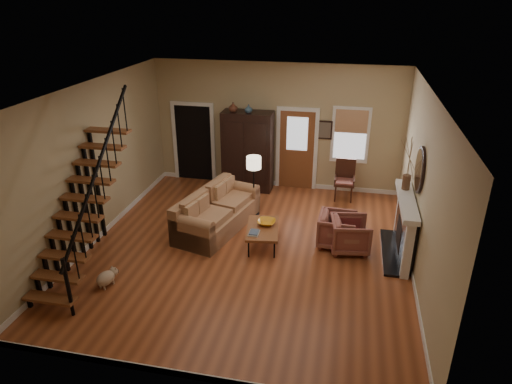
% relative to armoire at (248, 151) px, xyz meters
% --- Properties ---
extents(room, '(7.00, 7.33, 3.30)m').
position_rel_armoire_xyz_m(room, '(0.29, -1.39, 0.46)').
color(room, '#994A27').
rests_on(room, ground).
extents(staircase, '(0.94, 2.80, 3.20)m').
position_rel_armoire_xyz_m(staircase, '(-2.08, -4.45, 0.55)').
color(staircase, brown).
rests_on(staircase, ground).
extents(fireplace, '(0.33, 1.95, 2.30)m').
position_rel_armoire_xyz_m(fireplace, '(3.83, -2.65, -0.31)').
color(fireplace, black).
rests_on(fireplace, ground).
extents(armoire, '(1.30, 0.60, 2.10)m').
position_rel_armoire_xyz_m(armoire, '(0.00, 0.00, 0.00)').
color(armoire, black).
rests_on(armoire, ground).
extents(vase_a, '(0.24, 0.24, 0.25)m').
position_rel_armoire_xyz_m(vase_a, '(-0.35, -0.10, 1.17)').
color(vase_a, '#4C2619').
rests_on(vase_a, armoire).
extents(vase_b, '(0.20, 0.20, 0.21)m').
position_rel_armoire_xyz_m(vase_b, '(0.05, -0.10, 1.16)').
color(vase_b, '#334C60').
rests_on(vase_b, armoire).
extents(sofa, '(1.53, 2.48, 0.86)m').
position_rel_armoire_xyz_m(sofa, '(-0.16, -2.37, -0.62)').
color(sofa, '#9F6D48').
rests_on(sofa, ground).
extents(coffee_table, '(0.80, 1.19, 0.42)m').
position_rel_armoire_xyz_m(coffee_table, '(0.97, -2.89, -0.84)').
color(coffee_table, brown).
rests_on(coffee_table, ground).
extents(bowl, '(0.38, 0.38, 0.09)m').
position_rel_armoire_xyz_m(bowl, '(1.02, -2.74, -0.58)').
color(bowl, orange).
rests_on(bowl, coffee_table).
extents(books, '(0.20, 0.28, 0.05)m').
position_rel_armoire_xyz_m(books, '(0.85, -3.19, -0.60)').
color(books, beige).
rests_on(books, coffee_table).
extents(armchair_left, '(0.89, 0.87, 0.71)m').
position_rel_armoire_xyz_m(armchair_left, '(2.76, -2.71, -0.70)').
color(armchair_left, maroon).
rests_on(armchair_left, ground).
extents(armchair_right, '(0.81, 0.79, 0.71)m').
position_rel_armoire_xyz_m(armchair_right, '(2.49, -2.55, -0.70)').
color(armchair_right, maroon).
rests_on(armchair_right, ground).
extents(floor_lamp, '(0.41, 0.41, 1.47)m').
position_rel_armoire_xyz_m(floor_lamp, '(0.50, -1.56, -0.31)').
color(floor_lamp, black).
rests_on(floor_lamp, ground).
extents(side_chair, '(0.54, 0.54, 1.02)m').
position_rel_armoire_xyz_m(side_chair, '(2.55, -0.20, -0.54)').
color(side_chair, '#3D1E13').
rests_on(side_chair, ground).
extents(dog, '(0.37, 0.48, 0.31)m').
position_rel_armoire_xyz_m(dog, '(-1.52, -4.91, -0.90)').
color(dog, tan).
rests_on(dog, ground).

